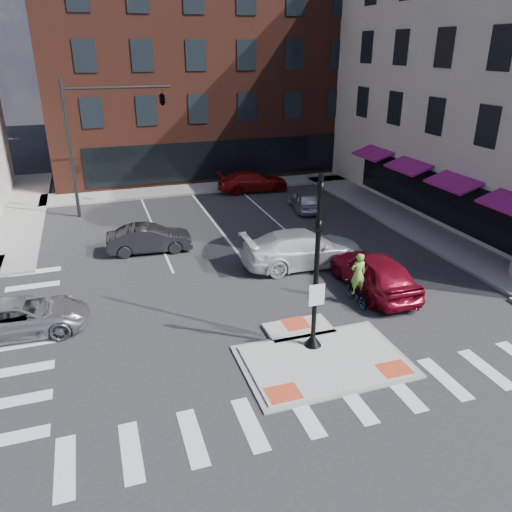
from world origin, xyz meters
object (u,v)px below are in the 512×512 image
object	(u,v)px
white_pickup	(304,248)
bg_car_silver	(305,200)
red_sedan	(374,272)
cyclist	(357,287)
silver_suv	(22,317)
bg_car_red	(253,181)
bg_car_dark	(149,239)

from	to	relation	value
white_pickup	bg_car_silver	xyz separation A→B (m)	(3.53, 7.90, -0.22)
red_sedan	cyclist	distance (m)	1.48
red_sedan	bg_car_silver	bearing A→B (deg)	-98.80
silver_suv	cyclist	size ratio (longest dim) A/B	2.14
bg_car_silver	bg_car_red	distance (m)	5.51
white_pickup	red_sedan	bearing A→B (deg)	-152.41
silver_suv	red_sedan	size ratio (longest dim) A/B	0.93
silver_suv	bg_car_red	size ratio (longest dim) A/B	0.93
silver_suv	bg_car_dark	size ratio (longest dim) A/B	1.11
bg_car_dark	bg_car_silver	distance (m)	10.91
silver_suv	red_sedan	xyz separation A→B (m)	(13.74, -1.06, 0.20)
bg_car_silver	white_pickup	bearing A→B (deg)	74.91
bg_car_silver	cyclist	world-z (taller)	cyclist
bg_car_red	cyclist	size ratio (longest dim) A/B	2.29
white_pickup	cyclist	world-z (taller)	cyclist
red_sedan	bg_car_red	xyz separation A→B (m)	(0.09, 16.54, -0.13)
red_sedan	bg_car_dark	world-z (taller)	red_sedan
red_sedan	bg_car_silver	size ratio (longest dim) A/B	1.35
bg_car_silver	bg_car_red	xyz separation A→B (m)	(-1.71, 5.24, 0.09)
bg_car_red	cyclist	world-z (taller)	cyclist
red_sedan	silver_suv	bearing A→B (deg)	-4.14
bg_car_dark	cyclist	bearing A→B (deg)	-134.46
bg_car_silver	red_sedan	bearing A→B (deg)	89.95
red_sedan	cyclist	world-z (taller)	cyclist
white_pickup	bg_car_dark	bearing A→B (deg)	59.63
silver_suv	red_sedan	bearing A→B (deg)	-92.27
silver_suv	cyclist	distance (m)	12.64
silver_suv	red_sedan	distance (m)	13.78
silver_suv	bg_car_silver	distance (m)	18.62
silver_suv	bg_car_silver	bearing A→B (deg)	-54.47
bg_car_silver	bg_car_red	bearing A→B (deg)	-62.88
white_pickup	cyclist	size ratio (longest dim) A/B	2.68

